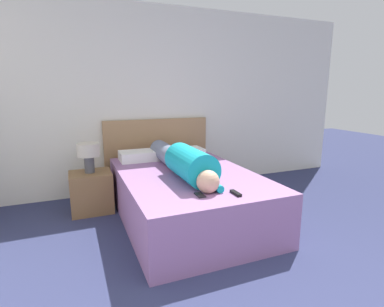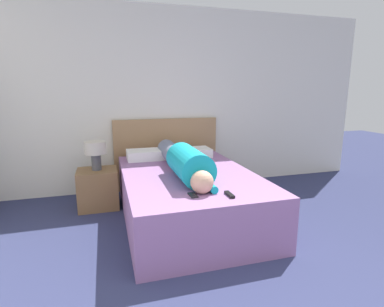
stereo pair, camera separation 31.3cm
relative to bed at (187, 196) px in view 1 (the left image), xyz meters
name	(u,v)px [view 1 (the left image)]	position (x,y,z in m)	size (l,w,h in m)	color
wall_back	(163,100)	(0.12, 1.25, 1.03)	(6.22, 0.06, 2.60)	silver
bed	(187,196)	(0.00, 0.00, 0.00)	(1.41, 2.09, 0.55)	#936699
headboard	(158,154)	(0.00, 1.18, 0.25)	(1.53, 0.04, 1.04)	#A37A51
nightstand	(91,192)	(-0.99, 0.64, -0.03)	(0.48, 0.41, 0.49)	brown
table_lamp	(89,153)	(-0.99, 0.64, 0.45)	(0.26, 0.26, 0.35)	#4C4C51
person_lying	(183,161)	(-0.06, -0.05, 0.42)	(0.34, 1.70, 0.34)	tan
pillow_near_headboard	(139,156)	(-0.36, 0.79, 0.34)	(0.50, 0.33, 0.12)	white
pillow_second	(186,152)	(0.29, 0.79, 0.33)	(0.48, 0.33, 0.11)	white
tv_remote	(236,193)	(0.15, -0.82, 0.29)	(0.04, 0.15, 0.02)	black
cell_phone	(200,195)	(-0.16, -0.73, 0.28)	(0.06, 0.13, 0.01)	black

